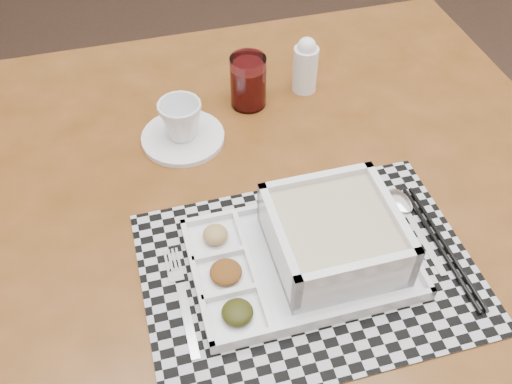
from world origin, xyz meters
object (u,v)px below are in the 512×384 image
juice_glass (248,83)px  creamer_bottle (305,65)px  serving_tray (322,244)px  dining_table (276,242)px  cup (181,120)px

juice_glass → creamer_bottle: size_ratio=0.89×
serving_tray → creamer_bottle: bearing=68.6°
dining_table → juice_glass: juice_glass is taller
serving_tray → juice_glass: (0.03, 0.38, 0.01)m
serving_tray → juice_glass: size_ratio=3.35×
dining_table → cup: 0.27m
serving_tray → creamer_bottle: size_ratio=2.97×
cup → juice_glass: size_ratio=0.76×
cup → juice_glass: juice_glass is taller
serving_tray → juice_glass: bearing=85.1°
dining_table → creamer_bottle: creamer_bottle is taller
dining_table → creamer_bottle: bearing=57.8°
juice_glass → creamer_bottle: 0.12m
serving_tray → cup: 0.35m
dining_table → creamer_bottle: size_ratio=10.66×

